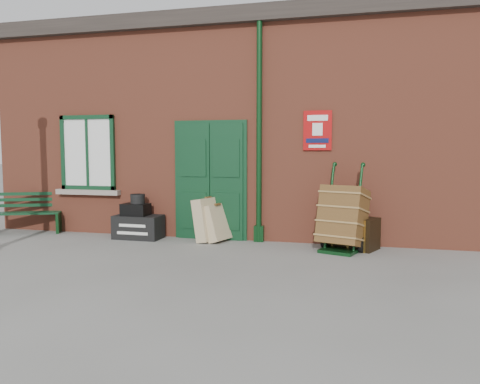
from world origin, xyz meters
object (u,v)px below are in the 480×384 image
(bench, at_px, (26,212))
(dark_trunk, at_px, (354,233))
(houdini_trunk, at_px, (138,227))
(porter_trolley, at_px, (343,218))

(bench, xyz_separation_m, dark_trunk, (6.58, 0.06, -0.16))
(houdini_trunk, xyz_separation_m, dark_trunk, (4.04, 0.07, 0.05))
(bench, relative_size, dark_trunk, 1.90)
(bench, distance_m, houdini_trunk, 2.55)
(houdini_trunk, bearing_deg, dark_trunk, 1.83)
(houdini_trunk, relative_size, dark_trunk, 1.19)
(houdini_trunk, bearing_deg, bench, -179.54)
(bench, distance_m, porter_trolley, 6.39)
(dark_trunk, bearing_deg, porter_trolley, -103.54)
(bench, relative_size, porter_trolley, 0.99)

